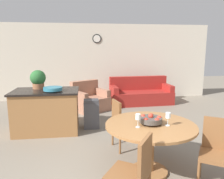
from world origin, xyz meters
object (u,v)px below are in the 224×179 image
object	(u,v)px
teal_bowl	(53,89)
trash_bin	(91,114)
fruit_bowl	(151,119)
dining_chair_near_left	(134,171)
dining_chair_near_right	(217,150)
dining_table	(150,135)
couch	(140,94)
wine_glass_left	(138,117)
kitchen_island	(47,111)
potted_plant	(38,79)
armchair	(90,100)
dining_chair_far_side	(122,122)
wine_glass_right	(168,116)

from	to	relation	value
teal_bowl	trash_bin	xyz separation A→B (m)	(0.80, 0.24, -0.65)
teal_bowl	trash_bin	world-z (taller)	teal_bowl
trash_bin	fruit_bowl	bearing A→B (deg)	-68.50
dining_chair_near_left	dining_chair_near_right	world-z (taller)	same
dining_table	couch	xyz separation A→B (m)	(0.95, 4.17, -0.28)
dining_chair_near_left	fruit_bowl	distance (m)	0.94
wine_glass_left	dining_table	bearing A→B (deg)	26.49
fruit_bowl	wine_glass_left	xyz separation A→B (m)	(-0.21, -0.11, 0.07)
dining_chair_near_right	fruit_bowl	bearing A→B (deg)	4.63
kitchen_island	wine_glass_left	bearing A→B (deg)	-52.51
dining_chair_near_left	couch	bearing A→B (deg)	17.33
wine_glass_left	potted_plant	size ratio (longest dim) A/B	0.45
dining_chair_near_left	armchair	xyz separation A→B (m)	(-0.36, 4.32, -0.22)
dining_chair_far_side	wine_glass_left	bearing A→B (deg)	-9.57
wine_glass_left	wine_glass_right	size ratio (longest dim) A/B	1.00
fruit_bowl	kitchen_island	world-z (taller)	kitchen_island
teal_bowl	couch	size ratio (longest dim) A/B	0.19
dining_chair_near_left	dining_chair_near_right	xyz separation A→B (m)	(1.19, 0.36, 0.00)
dining_chair_near_left	dining_chair_far_side	xyz separation A→B (m)	(0.16, 1.62, 0.00)
teal_bowl	potted_plant	distance (m)	0.57
dining_chair_far_side	teal_bowl	xyz separation A→B (m)	(-1.33, 0.90, 0.48)
wine_glass_right	fruit_bowl	bearing A→B (deg)	155.89
dining_table	couch	bearing A→B (deg)	77.10
wine_glass_right	kitchen_island	xyz separation A→B (m)	(-1.98, 2.01, -0.42)
dining_chair_near_left	wine_glass_right	world-z (taller)	wine_glass_right
dining_chair_far_side	trash_bin	distance (m)	1.26
dining_table	wine_glass_left	xyz separation A→B (m)	(-0.21, -0.11, 0.31)
dining_table	dining_chair_near_left	world-z (taller)	dining_chair_near_left
dining_chair_far_side	wine_glass_right	size ratio (longest dim) A/B	4.80
wine_glass_left	couch	size ratio (longest dim) A/B	0.09
couch	armchair	size ratio (longest dim) A/B	1.70
kitchen_island	trash_bin	xyz separation A→B (m)	(0.98, 0.07, -0.13)
dining_chair_far_side	trash_bin	bearing A→B (deg)	-167.46
dining_table	kitchen_island	distance (m)	2.60
wine_glass_right	armchair	size ratio (longest dim) A/B	0.16
wine_glass_right	teal_bowl	xyz separation A→B (m)	(-1.80, 1.84, 0.10)
armchair	trash_bin	bearing A→B (deg)	-123.09
couch	wine_glass_left	bearing A→B (deg)	-108.66
wine_glass_right	kitchen_island	world-z (taller)	wine_glass_right
fruit_bowl	kitchen_island	bearing A→B (deg)	132.67
dining_table	wine_glass_right	world-z (taller)	wine_glass_right
dining_chair_near_right	potted_plant	distance (m)	3.79
kitchen_island	armchair	distance (m)	1.91
dining_chair_far_side	kitchen_island	distance (m)	1.85
dining_chair_near_left	teal_bowl	xyz separation A→B (m)	(-1.17, 2.52, 0.48)
teal_bowl	wine_glass_right	bearing A→B (deg)	-45.61
dining_table	dining_chair_near_left	distance (m)	0.89
wine_glass_right	kitchen_island	size ratio (longest dim) A/B	0.13
dining_chair_near_left	wine_glass_left	size ratio (longest dim) A/B	4.80
teal_bowl	armchair	bearing A→B (deg)	65.90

